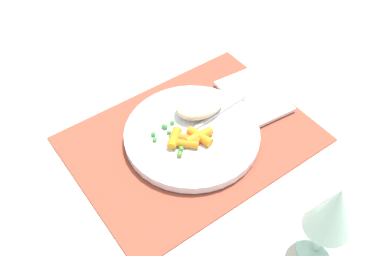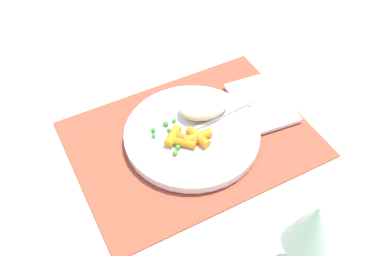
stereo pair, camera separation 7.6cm
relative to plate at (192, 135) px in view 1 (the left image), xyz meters
The scene contains 9 objects.
ground_plane 0.01m from the plate, ahead, with size 2.40×2.40×0.00m, color beige.
placemat 0.01m from the plate, ahead, with size 0.43×0.32×0.01m, color #9E4733.
plate is the anchor object (origin of this frame).
rice_mound 0.06m from the plate, 141.29° to the right, with size 0.10×0.07×0.04m, color beige.
carrot_portion 0.03m from the plate, 41.51° to the left, with size 0.09×0.07×0.02m.
pea_scatter 0.05m from the plate, ahead, with size 0.06×0.08×0.01m.
fork 0.03m from the plate, behind, with size 0.19×0.03×0.01m.
wine_glass 0.31m from the plate, 94.46° to the left, with size 0.07×0.07×0.16m.
napkin 0.16m from the plate, behind, with size 0.10×0.15×0.01m, color white.
Camera 1 is at (0.32, 0.43, 0.62)m, focal length 41.31 mm.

